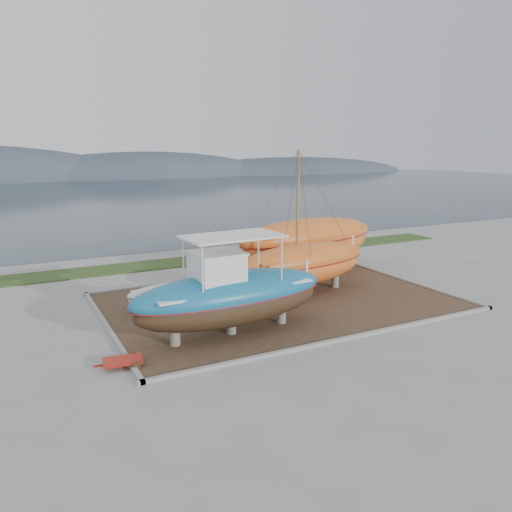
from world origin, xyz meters
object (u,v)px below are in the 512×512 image
orange_bare_hull (308,246)px  red_trailer (123,363)px  blue_caique (231,285)px  white_dinghy (162,296)px  orange_sailboat (304,224)px

orange_bare_hull → red_trailer: size_ratio=4.92×
blue_caique → white_dinghy: (-1.60, 5.17, -1.66)m
blue_caique → red_trailer: blue_caique is taller
white_dinghy → orange_bare_hull: 11.12m
orange_bare_hull → red_trailer: 16.90m
white_dinghy → blue_caique: bearing=-81.7°
orange_sailboat → orange_bare_hull: orange_sailboat is taller
white_dinghy → red_trailer: white_dinghy is taller
blue_caique → red_trailer: bearing=-170.1°
white_dinghy → orange_bare_hull: (10.74, 2.62, 1.19)m
orange_sailboat → white_dinghy: bearing=161.0°
white_dinghy → orange_bare_hull: bearing=4.8°
orange_sailboat → red_trailer: bearing=-164.7°
white_dinghy → orange_sailboat: size_ratio=0.43×
red_trailer → orange_sailboat: bearing=30.6°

